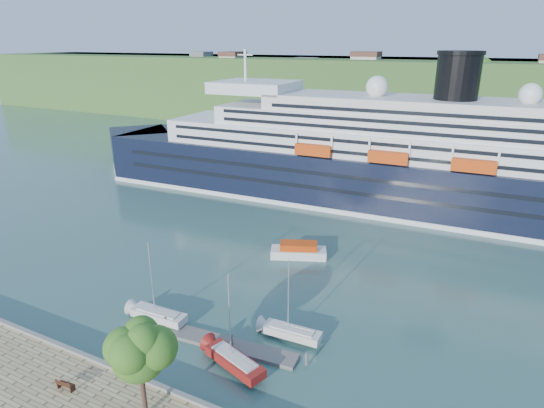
{
  "coord_description": "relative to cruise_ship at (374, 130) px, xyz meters",
  "views": [
    {
      "loc": [
        24.66,
        -24.51,
        29.82
      ],
      "look_at": [
        -2.87,
        30.0,
        7.9
      ],
      "focal_mm": 30.0,
      "sensor_mm": 36.0,
      "label": 1
    }
  ],
  "objects": [
    {
      "name": "ground",
      "position": [
        -3.64,
        -59.24,
        -14.25
      ],
      "size": [
        400.0,
        400.0,
        0.0
      ],
      "primitive_type": "plane",
      "color": "#325A52",
      "rests_on": "ground"
    },
    {
      "name": "far_hillside",
      "position": [
        -3.64,
        85.76,
        -2.25
      ],
      "size": [
        400.0,
        50.0,
        24.0
      ],
      "primitive_type": "cube",
      "color": "#345421",
      "rests_on": "ground"
    },
    {
      "name": "sailboat_red",
      "position": [
        1.72,
        -53.44,
        -9.4
      ],
      "size": [
        7.78,
        4.33,
        9.7
      ],
      "primitive_type": null,
      "rotation": [
        0.0,
        0.0,
        -0.32
      ],
      "color": "maroon",
      "rests_on": "ground"
    },
    {
      "name": "park_bench",
      "position": [
        -9.58,
        -63.28,
        -12.69
      ],
      "size": [
        1.81,
        0.88,
        1.12
      ],
      "primitive_type": null,
      "rotation": [
        0.0,
        0.0,
        0.1
      ],
      "color": "#452113",
      "rests_on": "promenade"
    },
    {
      "name": "sailboat_white_near",
      "position": [
        -9.94,
        -50.55,
        -9.55
      ],
      "size": [
        7.34,
        2.3,
        9.39
      ],
      "primitive_type": null,
      "rotation": [
        0.0,
        0.0,
        0.04
      ],
      "color": "silver",
      "rests_on": "ground"
    },
    {
      "name": "sailboat_white_far",
      "position": [
        4.68,
        -46.69,
        -9.82
      ],
      "size": [
        6.93,
        2.17,
        8.86
      ],
      "primitive_type": null,
      "rotation": [
        0.0,
        0.0,
        0.04
      ],
      "color": "silver",
      "rests_on": "ground"
    },
    {
      "name": "floating_pontoon",
      "position": [
        -2.34,
        -50.81,
        -14.05
      ],
      "size": [
        18.26,
        3.74,
        0.4
      ],
      "primitive_type": null,
      "rotation": [
        0.0,
        0.0,
        0.08
      ],
      "color": "slate",
      "rests_on": "ground"
    },
    {
      "name": "quay_coping",
      "position": [
        -3.64,
        -59.44,
        -13.1
      ],
      "size": [
        220.0,
        0.5,
        0.3
      ],
      "primitive_type": "cube",
      "color": "slate",
      "rests_on": "promenade"
    },
    {
      "name": "tender_launch",
      "position": [
        -2.61,
        -28.36,
        -13.13
      ],
      "size": [
        8.57,
        5.7,
        2.25
      ],
      "primitive_type": null,
      "rotation": [
        0.0,
        0.0,
        0.4
      ],
      "color": "#CB3D0B",
      "rests_on": "ground"
    },
    {
      "name": "cruise_ship",
      "position": [
        0.0,
        0.0,
        0.0
      ],
      "size": [
        127.59,
        24.0,
        28.5
      ],
      "primitive_type": null,
      "rotation": [
        0.0,
        0.0,
        0.04
      ],
      "color": "black",
      "rests_on": "ground"
    },
    {
      "name": "promenade_tree",
      "position": [
        -1.39,
        -62.31,
        -8.47
      ],
      "size": [
        5.77,
        5.77,
        9.56
      ],
      "primitive_type": null,
      "color": "#3A671B",
      "rests_on": "promenade"
    }
  ]
}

